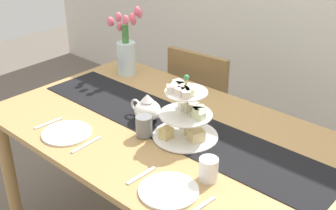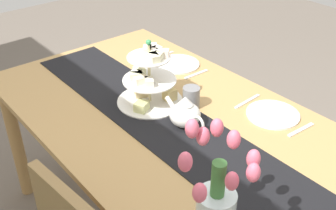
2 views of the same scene
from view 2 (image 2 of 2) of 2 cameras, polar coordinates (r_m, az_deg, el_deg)
name	(u,v)px [view 2 (image 2 of 2)]	position (r m, az deg, el deg)	size (l,w,h in m)	color
dining_table	(166,131)	(1.87, -0.32, -3.64)	(1.71, 1.02, 0.78)	tan
table_runner	(157,116)	(1.79, -1.52, -1.55)	(1.62, 0.33, 0.00)	black
tiered_cake_stand	(149,81)	(1.83, -2.60, 3.35)	(0.30, 0.30, 0.30)	beige
teapot	(185,114)	(1.70, 2.39, -1.21)	(0.24, 0.13, 0.14)	white
tulip_vase	(216,206)	(1.18, 6.59, -13.69)	(0.19, 0.20, 0.42)	silver
dinner_plate_left	(273,114)	(1.85, 14.24, -1.26)	(0.23, 0.23, 0.01)	white
fork_left	(301,130)	(1.79, 17.85, -3.27)	(0.02, 0.15, 0.01)	silver
knife_left	(247,101)	(1.92, 10.87, 0.51)	(0.01, 0.17, 0.01)	silver
dinner_plate_right	(178,64)	(2.22, 1.37, 5.66)	(0.23, 0.23, 0.01)	white
fork_right	(196,74)	(2.13, 3.92, 4.26)	(0.02, 0.15, 0.01)	silver
knife_right	(161,55)	(2.32, -0.98, 6.85)	(0.01, 0.17, 0.01)	silver
mug_grey	(191,97)	(1.83, 3.21, 1.09)	(0.08, 0.08, 0.10)	slate
mug_white_text	(147,61)	(2.16, -2.97, 6.04)	(0.08, 0.08, 0.10)	white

